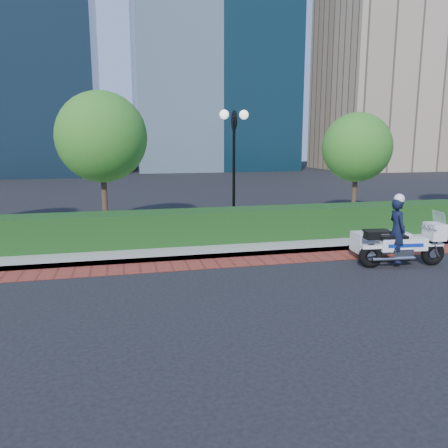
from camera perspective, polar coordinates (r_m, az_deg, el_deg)
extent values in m
plane|color=black|center=(10.71, 3.05, -7.15)|extent=(120.00, 120.00, 0.00)
cube|color=maroon|center=(12.09, 1.06, -5.01)|extent=(60.00, 1.00, 0.01)
cube|color=gray|center=(16.36, -2.83, -0.61)|extent=(60.00, 8.00, 0.15)
cube|color=black|center=(13.94, -1.06, -0.18)|extent=(18.00, 1.20, 1.00)
cylinder|color=black|center=(15.76, 1.27, -0.20)|extent=(0.30, 0.30, 0.30)
cylinder|color=black|center=(15.51, 1.29, 6.52)|extent=(0.10, 0.10, 3.70)
cylinder|color=black|center=(15.49, 1.32, 13.36)|extent=(0.04, 0.70, 0.70)
sphere|color=white|center=(15.42, 0.03, 14.12)|extent=(0.32, 0.32, 0.32)
sphere|color=white|center=(15.59, 2.61, 14.08)|extent=(0.32, 0.32, 0.32)
cylinder|color=#332319|center=(16.42, -15.32, 3.17)|extent=(0.20, 0.20, 2.17)
sphere|color=#32691A|center=(16.29, -15.70, 10.88)|extent=(3.20, 3.20, 3.20)
cylinder|color=#332319|center=(18.91, 16.64, 3.67)|extent=(0.20, 0.20, 1.92)
sphere|color=#32691A|center=(18.79, 16.96, 9.56)|extent=(2.80, 2.80, 2.80)
cube|color=gray|center=(57.89, 20.68, 20.72)|extent=(14.00, 12.00, 28.00)
torus|color=black|center=(12.15, 18.61, -3.96)|extent=(0.66, 0.25, 0.65)
torus|color=black|center=(13.03, 25.59, -3.49)|extent=(0.66, 0.25, 0.65)
cube|color=silver|center=(12.50, 22.31, -2.46)|extent=(1.30, 0.43, 0.33)
cube|color=silver|center=(12.53, 22.04, -3.52)|extent=(0.57, 0.44, 0.27)
cube|color=silver|center=(12.90, 25.80, -0.87)|extent=(0.44, 0.57, 0.44)
cube|color=silver|center=(12.90, 26.29, 0.64)|extent=(0.16, 0.50, 0.39)
cube|color=black|center=(12.32, 21.20, -1.63)|extent=(0.76, 0.36, 0.10)
cube|color=black|center=(12.03, 18.77, -1.38)|extent=(0.37, 0.34, 0.22)
cube|color=silver|center=(13.14, 19.73, -2.20)|extent=(1.58, 0.82, 0.54)
cube|color=black|center=(13.04, 19.43, -0.95)|extent=(0.73, 0.55, 0.08)
torus|color=black|center=(13.56, 18.38, -2.79)|extent=(0.50, 0.20, 0.49)
imported|color=black|center=(12.33, 21.65, -0.76)|extent=(0.46, 0.65, 1.69)
sphere|color=white|center=(12.20, 21.92, 3.05)|extent=(0.27, 0.27, 0.27)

